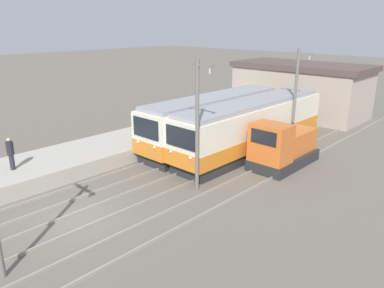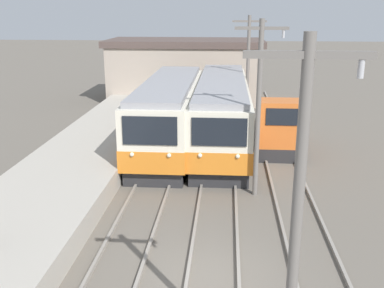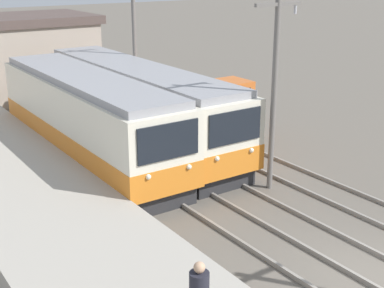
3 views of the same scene
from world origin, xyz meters
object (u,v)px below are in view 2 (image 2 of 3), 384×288
(shunting_locomotive, at_px, (277,128))
(catenary_mast_mid, at_px, (259,103))
(commuter_train_left, at_px, (170,116))
(commuter_train_center, at_px, (221,114))
(catenary_mast_near, at_px, (297,222))
(catenary_mast_far, at_px, (248,70))

(shunting_locomotive, relative_size, catenary_mast_mid, 0.72)
(catenary_mast_mid, bearing_deg, commuter_train_left, 123.78)
(commuter_train_left, distance_m, catenary_mast_mid, 8.03)
(commuter_train_center, height_order, catenary_mast_near, catenary_mast_near)
(catenary_mast_near, height_order, catenary_mast_mid, same)
(commuter_train_left, bearing_deg, shunting_locomotive, -2.40)
(commuter_train_left, distance_m, catenary_mast_near, 17.25)
(commuter_train_center, relative_size, catenary_mast_mid, 2.03)
(commuter_train_left, bearing_deg, commuter_train_center, 16.78)
(shunting_locomotive, bearing_deg, commuter_train_left, 177.60)
(commuter_train_left, relative_size, commuter_train_center, 0.90)
(commuter_train_center, bearing_deg, shunting_locomotive, -19.92)
(shunting_locomotive, distance_m, catenary_mast_mid, 6.88)
(commuter_train_left, xyz_separation_m, shunting_locomotive, (5.80, -0.24, -0.50))
(commuter_train_center, bearing_deg, catenary_mast_near, -85.05)
(commuter_train_left, xyz_separation_m, commuter_train_center, (2.80, 0.84, -0.02))
(commuter_train_left, xyz_separation_m, catenary_mast_far, (4.31, 3.69, 2.10))
(commuter_train_center, relative_size, catenary_mast_far, 2.03)
(catenary_mast_near, xyz_separation_m, catenary_mast_mid, (0.00, 10.13, 0.00))
(commuter_train_center, height_order, catenary_mast_far, catenary_mast_far)
(commuter_train_center, relative_size, catenary_mast_near, 2.03)
(catenary_mast_near, xyz_separation_m, catenary_mast_far, (0.00, 20.26, 0.00))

